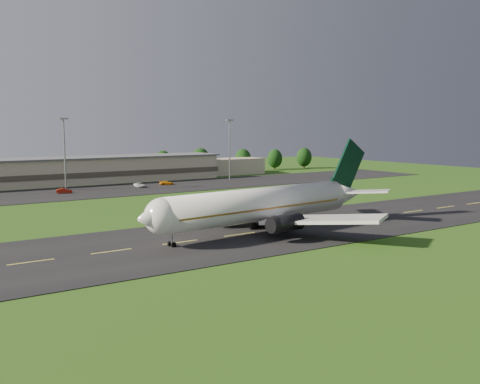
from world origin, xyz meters
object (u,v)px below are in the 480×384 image
light_mast_centre (64,145)px  service_vehicle_c (139,185)px  terminal (55,172)px  service_vehicle_b (64,191)px  service_vehicle_d (166,183)px  light_mast_east (230,142)px  airliner (263,205)px

light_mast_centre → service_vehicle_c: (20.09, -5.04, -12.00)m
terminal → light_mast_centre: 18.45m
service_vehicle_b → service_vehicle_d: size_ratio=0.96×
light_mast_centre → service_vehicle_d: bearing=-7.1°
light_mast_east → service_vehicle_b: (-57.63, -7.79, -11.96)m
light_mast_centre → light_mast_east: 55.00m
airliner → light_mast_east: size_ratio=2.52×
terminal → light_mast_east: size_ratio=7.13×
service_vehicle_c → service_vehicle_d: size_ratio=1.07×
light_mast_centre → service_vehicle_b: size_ratio=4.93×
airliner → service_vehicle_c: bearing=76.5°
light_mast_east → service_vehicle_c: (-34.91, -5.04, -12.00)m
light_mast_centre → service_vehicle_c: light_mast_centre is taller
terminal → light_mast_east: bearing=-16.8°
light_mast_centre → light_mast_east: (55.00, 0.00, 0.00)m
terminal → service_vehicle_b: terminal is taller
terminal → light_mast_centre: (-1.40, -16.18, 8.75)m
airliner → service_vehicle_b: bearing=94.1°
terminal → service_vehicle_d: terminal is taller
airliner → light_mast_east: light_mast_east is taller
service_vehicle_d → light_mast_centre: bearing=104.1°
service_vehicle_b → service_vehicle_c: 22.88m
light_mast_centre → service_vehicle_b: bearing=-108.7°
terminal → light_mast_east: light_mast_east is taller
airliner → service_vehicle_d: bearing=69.8°
airliner → service_vehicle_d: (18.73, 76.21, -3.94)m
service_vehicle_b → service_vehicle_d: service_vehicle_b is taller
light_mast_centre → service_vehicle_d: (29.56, -3.70, -12.01)m
service_vehicle_d → terminal: bearing=76.0°
terminal → service_vehicle_c: terminal is taller
service_vehicle_d → light_mast_east: bearing=-60.5°
light_mast_centre → light_mast_east: size_ratio=1.00×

